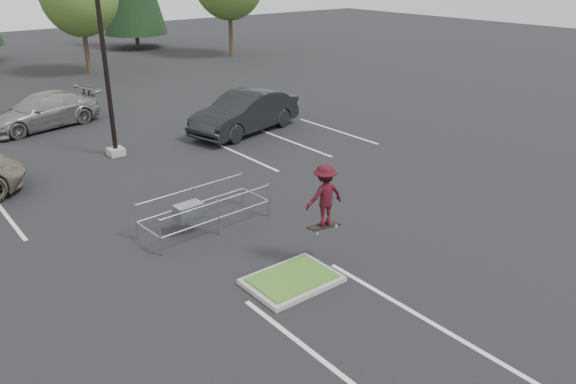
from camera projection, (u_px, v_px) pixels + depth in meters
ground at (292, 282)px, 13.78m from camera, size 120.00×120.00×0.00m
grass_median at (292, 280)px, 13.75m from camera, size 2.20×1.60×0.16m
stall_lines at (136, 216)px, 17.36m from camera, size 22.62×17.60×0.01m
light_pole at (102, 40)px, 21.00m from camera, size 0.70×0.60×10.12m
cart_corral at (193, 210)px, 16.12m from camera, size 3.87×1.58×1.08m
skateboarder at (325, 196)px, 13.88m from camera, size 1.10×0.71×1.75m
car_r_charc at (245, 112)px, 25.48m from camera, size 5.90×3.23×1.84m
car_far_silver at (43, 111)px, 26.22m from camera, size 5.75×3.32×1.57m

